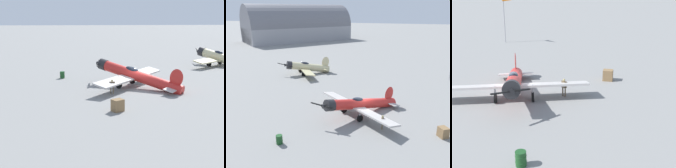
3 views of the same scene
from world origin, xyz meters
TOP-DOWN VIEW (x-y plane):
  - ground_plane at (0.00, 0.00)m, footprint 400.00×400.00m
  - airplane_foreground at (-0.32, -0.42)m, footprint 10.85×10.23m
  - ground_crew_mechanic at (2.69, -3.35)m, footprint 0.23×0.61m
  - equipment_crate at (8.75, -3.28)m, footprint 1.18×1.22m
  - fuel_drum at (-6.32, -9.24)m, footprint 0.65×0.65m
  - windsock_mast at (12.08, 17.94)m, footprint 0.69×2.17m

SIDE VIEW (x-z plane):
  - ground_plane at x=0.00m, z-range 0.00..0.00m
  - fuel_drum at x=-6.32m, z-range 0.00..0.88m
  - equipment_crate at x=8.75m, z-range 0.00..1.07m
  - ground_crew_mechanic at x=2.69m, z-range 0.17..1.74m
  - airplane_foreground at x=-0.32m, z-range -0.28..3.00m
  - windsock_mast at x=12.08m, z-range 2.75..9.37m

